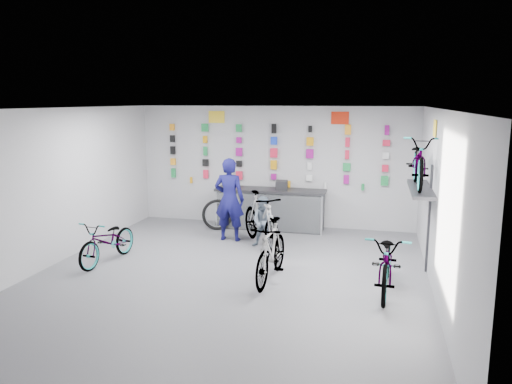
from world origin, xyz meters
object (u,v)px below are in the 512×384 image
(bike_left, at_px, (108,241))
(bike_service, at_px, (261,219))
(customer, at_px, (264,222))
(clerk, at_px, (229,199))
(bike_right, at_px, (388,261))
(bike_center, at_px, (271,251))
(counter, at_px, (270,210))

(bike_left, bearing_deg, bike_service, 41.42)
(customer, bearing_deg, clerk, 157.27)
(bike_left, distance_m, customer, 3.24)
(bike_service, distance_m, customer, 0.13)
(bike_left, relative_size, bike_right, 0.84)
(bike_left, xyz_separation_m, customer, (2.74, 1.74, 0.12))
(bike_center, distance_m, bike_right, 1.97)
(counter, xyz_separation_m, bike_service, (0.11, -1.46, 0.10))
(bike_center, relative_size, clerk, 0.96)
(clerk, xyz_separation_m, customer, (0.88, -0.35, -0.38))
(counter, xyz_separation_m, customer, (0.20, -1.55, 0.07))
(bike_center, relative_size, bike_right, 0.91)
(counter, relative_size, bike_left, 1.62)
(bike_left, height_order, customer, customer)
(bike_left, xyz_separation_m, bike_service, (2.65, 1.83, 0.15))
(counter, xyz_separation_m, bike_center, (0.78, -3.53, 0.05))
(bike_right, xyz_separation_m, customer, (-2.55, 2.01, 0.03))
(bike_right, bearing_deg, customer, 144.40)
(counter, distance_m, bike_left, 4.15)
(bike_left, relative_size, bike_center, 0.93)
(bike_service, xyz_separation_m, clerk, (-0.79, 0.26, 0.36))
(counter, height_order, bike_service, bike_service)
(bike_service, relative_size, customer, 1.75)
(clerk, distance_m, customer, 1.03)
(counter, height_order, customer, customer)
(bike_service, bearing_deg, bike_left, 179.35)
(bike_left, distance_m, bike_service, 3.22)
(customer, bearing_deg, bike_service, 133.36)
(bike_left, height_order, bike_right, bike_right)
(bike_left, bearing_deg, counter, 59.13)
(counter, bearing_deg, bike_center, -77.53)
(counter, bearing_deg, bike_service, -85.64)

